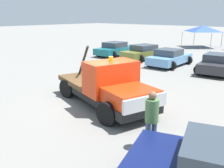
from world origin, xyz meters
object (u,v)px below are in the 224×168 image
Objects in this scene: parked_car_olive at (145,52)px; tow_truck at (108,87)px; traffic_cone at (140,88)px; person_near_truck at (152,116)px; parked_car_charcoal at (218,63)px; canopy_tent_blue at (203,29)px; parked_car_skyblue at (169,58)px; parked_car_teal at (116,49)px.

tow_truck is at bearing -145.53° from parked_car_olive.
traffic_cone is at bearing -139.67° from parked_car_olive.
person_near_truck reaches higher than parked_car_olive.
canopy_tent_blue is (-6.53, 12.98, 1.64)m from parked_car_charcoal.
traffic_cone is (-1.38, -7.41, -0.39)m from parked_car_charcoal.
canopy_tent_blue is (-8.69, 24.79, 1.25)m from person_near_truck.
parked_car_skyblue is at bearing 107.82° from traffic_cone.
parked_car_olive is at bearing -93.39° from parked_car_teal.
traffic_cone is (-3.54, 4.39, -0.79)m from person_near_truck.
parked_car_teal is 10.37m from parked_car_charcoal.
parked_car_charcoal is at bearing -99.99° from parked_car_teal.
tow_truck is 14.39m from parked_car_teal.
parked_car_olive is 3.32m from parked_car_skyblue.
parked_car_charcoal is at bearing -91.18° from parked_car_skyblue.
traffic_cone is at bearing 150.42° from person_near_truck.
parked_car_teal is 3.46m from parked_car_olive.
parked_car_skyblue is at bearing -77.95° from canopy_tent_blue.
parked_car_olive is 11.98m from canopy_tent_blue.
person_near_truck reaches higher than parked_car_skyblue.
person_near_truck is 15.76m from parked_car_olive.
parked_car_teal is 1.35× the size of canopy_tent_blue.
person_near_truck is 26.29m from canopy_tent_blue.
parked_car_olive is 6.95m from parked_car_charcoal.
parked_car_teal reaches higher than traffic_cone.
parked_car_skyblue is (-2.54, 10.00, -0.25)m from tow_truck.
canopy_tent_blue reaches higher than traffic_cone.
tow_truck reaches higher than person_near_truck.
parked_car_teal is (-12.47, 12.89, -0.39)m from person_near_truck.
parked_car_olive is 10.14m from traffic_cone.
traffic_cone is (2.36, -7.35, -0.39)m from parked_car_skyblue.
parked_car_skyblue is (-5.90, 11.75, -0.39)m from person_near_truck.
person_near_truck is (3.36, -1.75, 0.14)m from tow_truck.
tow_truck reaches higher than parked_car_charcoal.
canopy_tent_blue is at bearing -21.61° from parked_car_teal.
parked_car_teal and parked_car_charcoal have the same top height.
parked_car_olive is at bearing -91.58° from canopy_tent_blue.
parked_car_olive is 9.03× the size of traffic_cone.
tow_truck is 3.79m from person_near_truck.
parked_car_charcoal is at bearing 121.91° from person_near_truck.
person_near_truck reaches higher than parked_car_teal.
parked_car_teal is 8.97× the size of traffic_cone.
canopy_tent_blue is 6.63× the size of traffic_cone.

